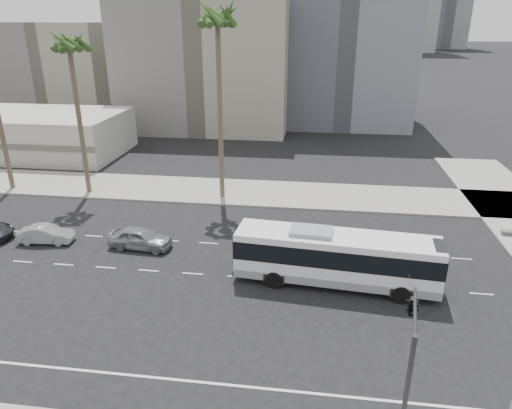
% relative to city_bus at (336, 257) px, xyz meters
% --- Properties ---
extents(ground, '(700.00, 700.00, 0.00)m').
position_rel_city_bus_xyz_m(ground, '(-6.16, -0.08, -1.88)').
color(ground, black).
rests_on(ground, ground).
extents(sidewalk_north, '(120.00, 7.00, 0.15)m').
position_rel_city_bus_xyz_m(sidewalk_north, '(-6.16, 15.42, -1.80)').
color(sidewalk_north, gray).
rests_on(sidewalk_north, ground).
extents(commercial_low, '(22.00, 12.16, 5.00)m').
position_rel_city_bus_xyz_m(commercial_low, '(-36.16, 25.91, 0.62)').
color(commercial_low, '#ADAA9F').
rests_on(commercial_low, ground).
extents(midrise_beige_west, '(24.00, 18.00, 18.00)m').
position_rel_city_bus_xyz_m(midrise_beige_west, '(-18.16, 44.92, 7.12)').
color(midrise_beige_west, gray).
rests_on(midrise_beige_west, ground).
extents(midrise_gray_center, '(20.00, 20.00, 26.00)m').
position_rel_city_bus_xyz_m(midrise_gray_center, '(1.84, 51.92, 11.12)').
color(midrise_gray_center, '#565A64').
rests_on(midrise_gray_center, ground).
extents(midrise_beige_far, '(18.00, 16.00, 15.00)m').
position_rel_city_bus_xyz_m(midrise_beige_far, '(-44.16, 49.92, 5.62)').
color(midrise_beige_far, gray).
rests_on(midrise_beige_far, ground).
extents(city_bus, '(12.64, 3.88, 3.58)m').
position_rel_city_bus_xyz_m(city_bus, '(0.00, 0.00, 0.00)').
color(city_bus, white).
rests_on(city_bus, ground).
extents(car_a, '(2.20, 4.72, 1.56)m').
position_rel_city_bus_xyz_m(car_a, '(-13.85, 3.05, -1.10)').
color(car_a, gray).
rests_on(car_a, ground).
extents(car_b, '(1.76, 4.10, 1.31)m').
position_rel_city_bus_xyz_m(car_b, '(-21.13, 2.96, -1.22)').
color(car_b, gray).
rests_on(car_b, ground).
extents(traffic_signal, '(2.78, 3.74, 5.97)m').
position_rel_city_bus_xyz_m(traffic_signal, '(2.47, -10.10, 3.10)').
color(traffic_signal, '#262628').
rests_on(traffic_signal, ground).
extents(palm_near, '(4.99, 4.99, 16.81)m').
position_rel_city_bus_xyz_m(palm_near, '(-10.06, 14.01, 13.35)').
color(palm_near, brown).
rests_on(palm_near, ground).
extents(palm_mid, '(4.78, 4.78, 14.77)m').
position_rel_city_bus_xyz_m(palm_mid, '(-22.93, 13.48, 11.41)').
color(palm_mid, brown).
rests_on(palm_mid, ground).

